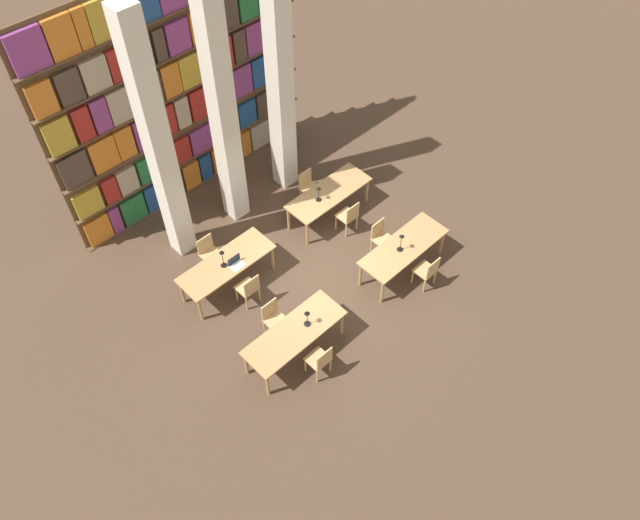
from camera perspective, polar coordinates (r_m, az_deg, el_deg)
The scene contains 22 objects.
ground_plane at distance 14.04m, azimuth -0.34°, elevation -1.51°, with size 40.00×40.00×0.00m, color #4C3828.
bookshelf_bank at distance 14.71m, azimuth -12.53°, elevation 14.80°, with size 6.58×0.35×5.50m.
pillar_left at distance 12.89m, azimuth -14.55°, elevation 9.97°, with size 0.45×0.45×6.00m.
pillar_center at distance 13.51m, azimuth -8.91°, elevation 13.24°, with size 0.45×0.45×6.00m.
pillar_right at distance 14.28m, azimuth -3.69°, elevation 16.08°, with size 0.45×0.45×6.00m.
reading_table_0 at distance 12.36m, azimuth -2.34°, elevation -6.81°, with size 2.17×0.80×0.77m.
chair_0 at distance 12.27m, azimuth 0.01°, elevation -9.13°, with size 0.42×0.40×0.90m.
chair_1 at distance 12.83m, azimuth -4.25°, elevation -5.30°, with size 0.42×0.40×0.90m.
desk_lamp_0 at distance 12.14m, azimuth -1.18°, elevation -5.12°, with size 0.14×0.14×0.43m.
reading_table_1 at distance 13.78m, azimuth 7.64°, elevation 1.03°, with size 2.17×0.80×0.77m.
chair_2 at distance 13.71m, azimuth 9.80°, elevation -0.98°, with size 0.42×0.40×0.90m.
chair_3 at distance 14.21m, azimuth 5.59°, elevation 2.12°, with size 0.42×0.40×0.90m.
desk_lamp_1 at distance 13.39m, azimuth 7.45°, elevation 1.87°, with size 0.14×0.14×0.50m.
reading_table_2 at distance 13.51m, azimuth -8.54°, elevation -0.47°, with size 2.17×0.80×0.77m.
chair_4 at distance 13.31m, azimuth -6.52°, elevation -2.58°, with size 0.42×0.40×0.90m.
chair_5 at distance 14.06m, azimuth -10.08°, elevation 0.66°, with size 0.42×0.40×0.90m.
desk_lamp_2 at distance 13.15m, azimuth -8.93°, elevation 0.39°, with size 0.14×0.14×0.49m.
laptop at distance 13.35m, azimuth -7.64°, elevation -0.35°, with size 0.32×0.22×0.21m.
reading_table_3 at distance 14.80m, azimuth 0.80°, elevation 5.99°, with size 2.17×0.80×0.77m.
chair_6 at distance 14.60m, azimuth 2.64°, elevation 4.05°, with size 0.42×0.40×0.90m.
chair_7 at distance 15.28m, azimuth -1.06°, elevation 6.74°, with size 0.42×0.40×0.90m.
desk_lamp_3 at distance 14.36m, azimuth -0.13°, elevation 6.31°, with size 0.14×0.14×0.42m.
Camera 1 is at (-5.91, -6.24, 11.10)m, focal length 35.00 mm.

